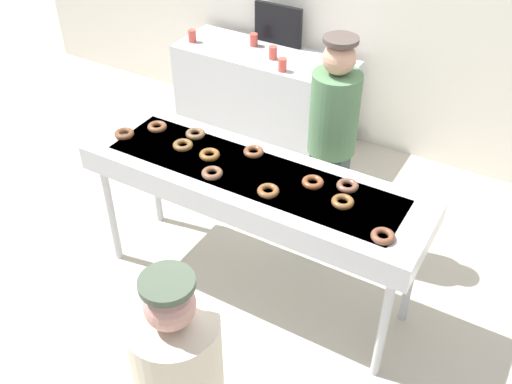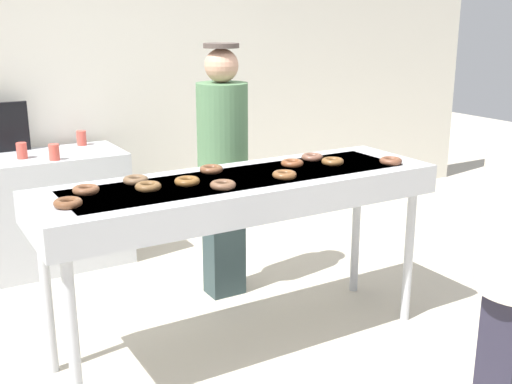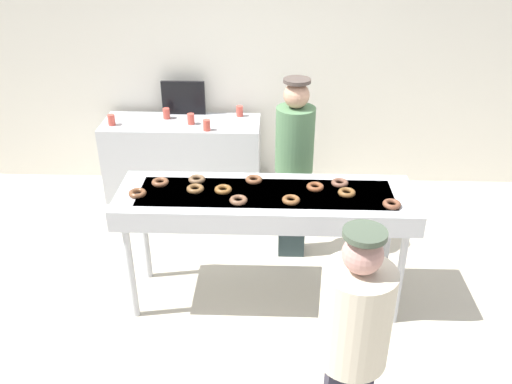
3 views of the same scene
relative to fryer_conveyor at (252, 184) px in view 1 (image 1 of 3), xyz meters
The scene contains 22 objects.
ground_plane 0.91m from the fryer_conveyor, ahead, with size 16.00×16.00×0.00m, color beige.
fryer_conveyor is the anchor object (origin of this frame).
chocolate_donut_0 0.62m from the fryer_conveyor, ahead, with size 0.13×0.13×0.04m, color brown.
chocolate_donut_1 0.58m from the fryer_conveyor, 162.80° to the left, with size 0.13×0.13×0.04m, color brown.
chocolate_donut_2 0.27m from the fryer_conveyor, 142.07° to the right, with size 0.13×0.13×0.04m, color brown.
chocolate_donut_3 0.84m from the fryer_conveyor, behind, with size 0.13×0.13×0.04m, color brown.
chocolate_donut_4 0.94m from the fryer_conveyor, 10.60° to the right, with size 0.13×0.13×0.04m, color brown.
chocolate_donut_5 0.60m from the fryer_conveyor, 14.45° to the left, with size 0.13×0.13×0.04m, color brown.
chocolate_donut_6 0.23m from the fryer_conveyor, 118.01° to the left, with size 0.13×0.13×0.04m, color brown.
chocolate_donut_7 0.97m from the fryer_conveyor, behind, with size 0.13×0.13×0.04m, color brown.
chocolate_donut_8 0.40m from the fryer_conveyor, 11.23° to the left, with size 0.13×0.13×0.04m, color brown.
chocolate_donut_9 0.26m from the fryer_conveyor, 35.46° to the right, with size 0.13×0.13×0.04m, color brown.
chocolate_donut_10 0.34m from the fryer_conveyor, behind, with size 0.13×0.13×0.04m, color brown.
chocolate_donut_11 0.54m from the fryer_conveyor, behind, with size 0.13×0.13×0.04m, color brown.
worker_baker 0.72m from the fryer_conveyor, 70.80° to the left, with size 0.33×0.33×1.68m.
prep_counter 2.09m from the fryer_conveyor, 117.47° to the left, with size 1.68×0.60×0.86m, color #B7BABF.
paper_cup_0 2.21m from the fryer_conveyor, 120.20° to the left, with size 0.07×0.07×0.12m, color #CC4C3F.
paper_cup_1 1.71m from the fryer_conveyor, 111.87° to the left, with size 0.07×0.07×0.12m, color #CC4C3F.
paper_cup_2 1.94m from the fryer_conveyor, 115.13° to the left, with size 0.07×0.07×0.12m, color #CC4C3F.
paper_cup_3 2.37m from the fryer_conveyor, 134.26° to the left, with size 0.07×0.07×0.12m, color #CC4C3F.
paper_cup_4 2.04m from the fryer_conveyor, 99.12° to the left, with size 0.07×0.07×0.12m, color #CC4C3F.
menu_display 2.27m from the fryer_conveyor, 114.53° to the left, with size 0.47×0.04×0.37m, color black.
Camera 1 is at (1.52, -2.56, 3.15)m, focal length 41.63 mm.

